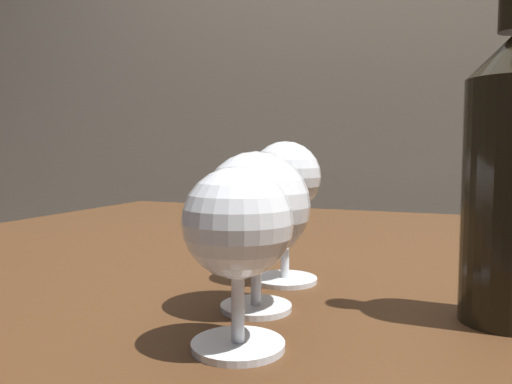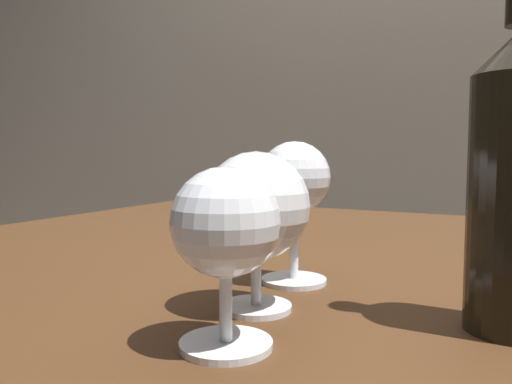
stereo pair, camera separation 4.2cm
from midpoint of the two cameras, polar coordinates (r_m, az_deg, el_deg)
name	(u,v)px [view 1 (the left image)]	position (r m, az deg, el deg)	size (l,w,h in m)	color
back_wall	(433,19)	(1.89, 18.77, 18.08)	(5.00, 0.08, 2.60)	#B2A893
dining_table	(381,311)	(0.70, 12.31, -13.05)	(1.43, 0.98, 0.72)	#472B16
wine_glass_merlot	(238,229)	(0.34, -5.65, -4.17)	(0.08, 0.08, 0.13)	white
wine_glass_chardonnay	(256,209)	(0.42, -2.85, -1.94)	(0.09, 0.09, 0.14)	white
wine_glass_port	(285,183)	(0.51, 1.00, 1.01)	(0.07, 0.07, 0.15)	white
wine_bottle	(510,170)	(0.43, 24.44, 2.29)	(0.07, 0.07, 0.31)	black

